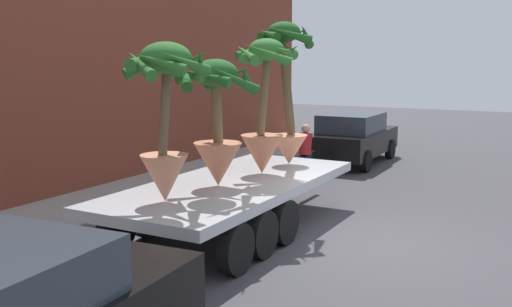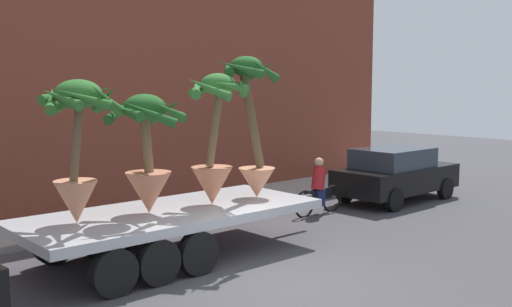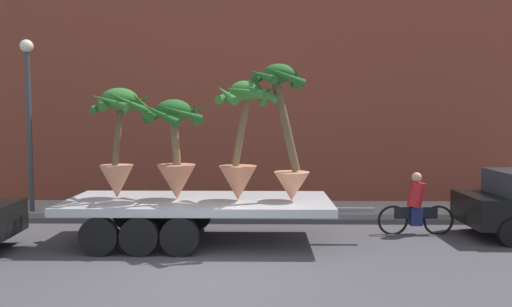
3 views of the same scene
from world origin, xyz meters
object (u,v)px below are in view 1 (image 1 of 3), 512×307
at_px(potted_palm_middle, 217,122).
at_px(potted_palm_extra, 264,107).
at_px(flatbed_trailer, 227,194).
at_px(potted_palm_rear, 166,111).
at_px(parked_car, 353,137).
at_px(potted_palm_front, 287,95).
at_px(cyclist, 305,155).

distance_m(potted_palm_middle, potted_palm_extra, 1.53).
relative_size(flatbed_trailer, potted_palm_extra, 2.61).
height_order(potted_palm_rear, parked_car, potted_palm_rear).
xyz_separation_m(flatbed_trailer, potted_palm_rear, (-1.59, 0.14, 1.65)).
bearing_deg(potted_palm_middle, potted_palm_front, -4.16).
bearing_deg(potted_palm_extra, potted_palm_front, -2.56).
bearing_deg(potted_palm_rear, cyclist, 5.48).
relative_size(flatbed_trailer, potted_palm_rear, 2.76).
xyz_separation_m(potted_palm_middle, potted_palm_extra, (1.52, -0.14, 0.17)).
xyz_separation_m(potted_palm_rear, parked_car, (10.01, 0.37, -1.60)).
relative_size(potted_palm_rear, potted_palm_front, 0.83).
relative_size(potted_palm_front, potted_palm_extra, 1.14).
xyz_separation_m(potted_palm_middle, potted_palm_front, (2.48, -0.18, 0.35)).
height_order(potted_palm_middle, potted_palm_extra, potted_palm_extra).
distance_m(potted_palm_extra, cyclist, 4.57).
relative_size(potted_palm_front, parked_car, 0.74).
height_order(potted_palm_front, cyclist, potted_palm_front).
height_order(potted_palm_middle, cyclist, potted_palm_middle).
xyz_separation_m(flatbed_trailer, cyclist, (5.40, 0.81, -0.10)).
bearing_deg(flatbed_trailer, cyclist, 8.50).
bearing_deg(potted_palm_front, flatbed_trailer, 175.77).
xyz_separation_m(potted_palm_rear, potted_palm_extra, (2.82, -0.26, -0.11)).
relative_size(potted_palm_middle, potted_palm_front, 0.75).
height_order(flatbed_trailer, cyclist, cyclist).
xyz_separation_m(flatbed_trailer, potted_palm_front, (2.20, -0.16, 1.71)).
distance_m(potted_palm_rear, potted_palm_front, 3.80).
height_order(potted_palm_front, potted_palm_extra, potted_palm_front).
xyz_separation_m(potted_palm_rear, potted_palm_front, (3.78, -0.30, 0.06)).
bearing_deg(cyclist, parked_car, -5.61).
bearing_deg(parked_car, potted_palm_middle, -176.77).
relative_size(potted_palm_rear, potted_palm_extra, 0.95).
distance_m(flatbed_trailer, potted_palm_rear, 2.29).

